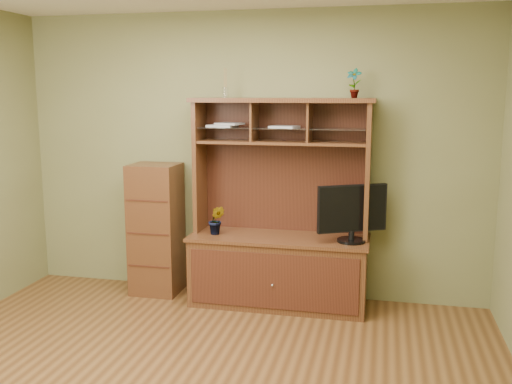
% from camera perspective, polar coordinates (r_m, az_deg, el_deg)
% --- Properties ---
extents(room, '(4.54, 4.04, 2.74)m').
position_cam_1_polar(room, '(3.57, -8.07, 0.18)').
color(room, '#4F3016').
rests_on(room, ground).
extents(media_hutch, '(1.66, 0.61, 1.90)m').
position_cam_1_polar(media_hutch, '(5.29, 2.33, -5.72)').
color(media_hutch, '#402012').
rests_on(media_hutch, room).
extents(monitor, '(0.59, 0.35, 0.51)m').
position_cam_1_polar(monitor, '(5.04, 9.59, -1.98)').
color(monitor, black).
rests_on(monitor, media_hutch).
extents(orchid_plant, '(0.16, 0.14, 0.27)m').
position_cam_1_polar(orchid_plant, '(5.28, -3.98, -2.83)').
color(orchid_plant, '#2A541D').
rests_on(orchid_plant, media_hutch).
extents(top_plant, '(0.16, 0.13, 0.26)m').
position_cam_1_polar(top_plant, '(5.10, 9.77, 10.69)').
color(top_plant, '#345F21').
rests_on(top_plant, media_hutch).
extents(reed_diffuser, '(0.05, 0.05, 0.27)m').
position_cam_1_polar(reed_diffuser, '(5.29, -3.08, 10.53)').
color(reed_diffuser, silver).
rests_on(reed_diffuser, media_hutch).
extents(magazines, '(0.86, 0.24, 0.04)m').
position_cam_1_polar(magazines, '(5.25, -1.17, 6.66)').
color(magazines, silver).
rests_on(magazines, media_hutch).
extents(side_cabinet, '(0.45, 0.41, 1.27)m').
position_cam_1_polar(side_cabinet, '(5.65, -9.94, -3.66)').
color(side_cabinet, '#402012').
rests_on(side_cabinet, room).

